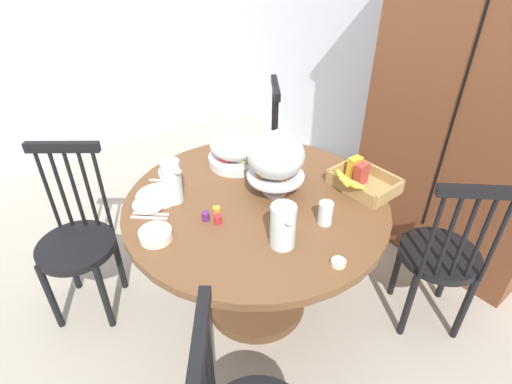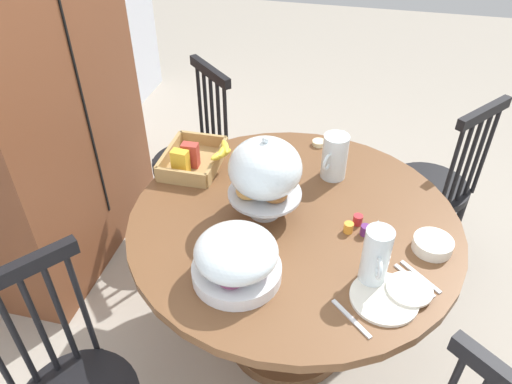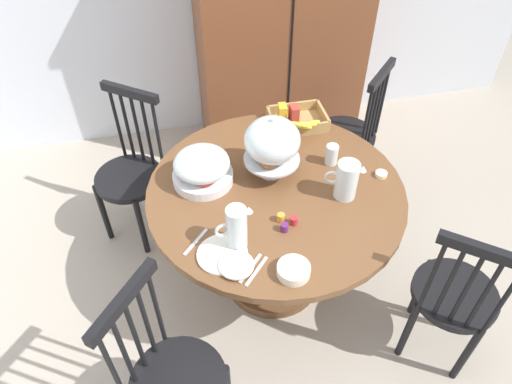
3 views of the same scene
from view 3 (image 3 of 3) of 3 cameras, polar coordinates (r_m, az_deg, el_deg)
The scene contains 23 objects.
ground_plane at distance 2.80m, azimuth 4.43°, elevation -12.80°, with size 10.00×10.00×0.00m, color #A89E8E.
wooden_armoire at distance 3.34m, azimuth 2.92°, elevation 20.13°, with size 1.18×0.60×1.96m.
dining_table at distance 2.46m, azimuth 2.27°, elevation -2.95°, with size 1.27×1.27×0.74m.
windsor_chair_near_window at distance 3.16m, azimuth 11.04°, elevation 6.56°, with size 0.47×0.47×0.97m.
windsor_chair_by_cabinet at distance 2.91m, azimuth -14.77°, elevation 1.94°, with size 0.47×0.46×0.97m.
windsor_chair_facing_door at distance 2.10m, azimuth -9.93°, elevation -21.47°, with size 0.47×0.47×0.97m.
windsor_chair_far_side at distance 2.44m, azimuth 22.74°, elevation -11.69°, with size 0.47×0.47×0.97m.
pastry_stand_with_dome at distance 2.28m, azimuth 1.95°, elevation 6.01°, with size 0.28×0.28×0.34m.
fruit_platter_covered at distance 2.32m, azimuth -6.51°, elevation 2.91°, with size 0.30×0.30×0.18m.
orange_juice_pitcher at distance 2.01m, azimuth -2.35°, elevation -4.52°, with size 0.17×0.09×0.22m.
milk_pitcher at distance 2.27m, azimuth 10.81°, elevation 1.25°, with size 0.18×0.11×0.20m.
cereal_basket at distance 2.70m, azimuth 4.90°, elevation 8.69°, with size 0.32×0.30×0.12m.
china_plate_large at distance 2.04m, azimuth -4.08°, elevation -7.50°, with size 0.22×0.22×0.01m, color white.
china_plate_small at distance 1.99m, azimuth -2.38°, elevation -8.78°, with size 0.15×0.15×0.01m, color white.
cereal_bowl at distance 1.97m, azimuth 4.55°, elevation -9.38°, with size 0.14×0.14×0.04m, color white.
drinking_glass at distance 2.46m, azimuth 9.11°, elevation 4.47°, with size 0.06×0.06×0.11m, color silver.
butter_dish at distance 2.46m, azimuth 14.84°, elevation 2.09°, with size 0.06×0.06×0.02m, color beige.
jam_jar_strawberry at distance 2.15m, azimuth 4.58°, elevation -3.45°, with size 0.04×0.04×0.04m, color #B7282D.
jam_jar_apricot at distance 2.16m, azimuth 3.02°, elevation -3.10°, with size 0.04×0.04×0.04m, color orange.
jam_jar_grape at distance 2.12m, azimuth 3.44°, elevation -4.28°, with size 0.04×0.04×0.04m, color #5B2366.
table_knife at distance 2.00m, azimuth -0.69°, elevation -9.17°, with size 0.17×0.01×0.01m, color silver.
dinner_fork at distance 1.99m, azimuth 0.06°, elevation -9.53°, with size 0.17×0.01×0.01m, color silver.
soup_spoon at distance 2.10m, azimuth -7.27°, elevation -5.98°, with size 0.17×0.01×0.01m, color silver.
Camera 3 is at (-0.54, -1.43, 2.35)m, focal length 33.20 mm.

